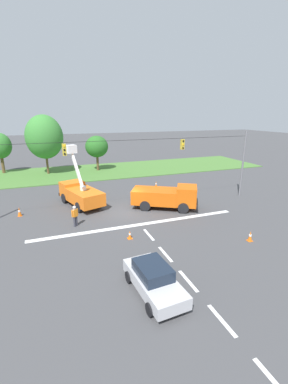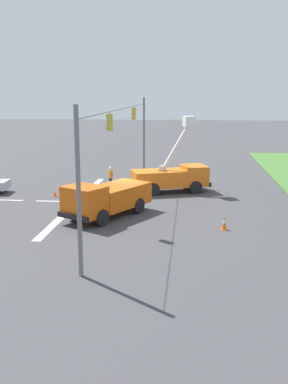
# 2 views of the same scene
# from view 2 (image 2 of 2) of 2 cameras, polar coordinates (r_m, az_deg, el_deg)

# --- Properties ---
(ground_plane) EXTENTS (200.00, 200.00, 0.00)m
(ground_plane) POSITION_cam_2_polar(r_m,az_deg,el_deg) (31.81, -2.42, -1.41)
(ground_plane) COLOR #424244
(lane_markings) EXTENTS (17.60, 15.25, 0.01)m
(lane_markings) POSITION_cam_2_polar(r_m,az_deg,el_deg) (32.88, -10.99, -1.17)
(lane_markings) COLOR silver
(lane_markings) RESTS_ON ground
(signal_gantry) EXTENTS (26.20, 0.33, 7.20)m
(signal_gantry) POSITION_cam_2_polar(r_m,az_deg,el_deg) (31.04, -2.50, 6.21)
(signal_gantry) COLOR slate
(signal_gantry) RESTS_ON ground
(utility_truck_bucket_lift) EXTENTS (4.08, 6.37, 5.88)m
(utility_truck_bucket_lift) POSITION_cam_2_polar(r_m,az_deg,el_deg) (35.16, 3.55, 2.07)
(utility_truck_bucket_lift) COLOR orange
(utility_truck_bucket_lift) RESTS_ON ground
(utility_truck_support_near) EXTENTS (6.63, 5.23, 2.28)m
(utility_truck_support_near) POSITION_cam_2_polar(r_m,az_deg,el_deg) (28.12, -4.82, -0.76)
(utility_truck_support_near) COLOR #D6560F
(utility_truck_support_near) RESTS_ON ground
(road_worker) EXTENTS (0.56, 0.42, 1.77)m
(road_worker) POSITION_cam_2_polar(r_m,az_deg,el_deg) (36.78, -4.28, 2.06)
(road_worker) COLOR #383842
(road_worker) RESTS_ON ground
(traffic_cone_foreground_left) EXTENTS (0.36, 0.36, 0.76)m
(traffic_cone_foreground_left) POSITION_cam_2_polar(r_m,az_deg,el_deg) (26.01, 10.15, -3.91)
(traffic_cone_foreground_left) COLOR orange
(traffic_cone_foreground_left) RESTS_ON ground
(traffic_cone_foreground_right) EXTENTS (0.36, 0.36, 0.83)m
(traffic_cone_foreground_right) POSITION_cam_2_polar(r_m,az_deg,el_deg) (40.83, 2.37, 2.29)
(traffic_cone_foreground_right) COLOR orange
(traffic_cone_foreground_right) RESTS_ON ground
(traffic_cone_mid_right) EXTENTS (0.36, 0.36, 0.65)m
(traffic_cone_mid_right) POSITION_cam_2_polar(r_m,az_deg,el_deg) (34.42, -11.25, -0.03)
(traffic_cone_mid_right) COLOR orange
(traffic_cone_mid_right) RESTS_ON ground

